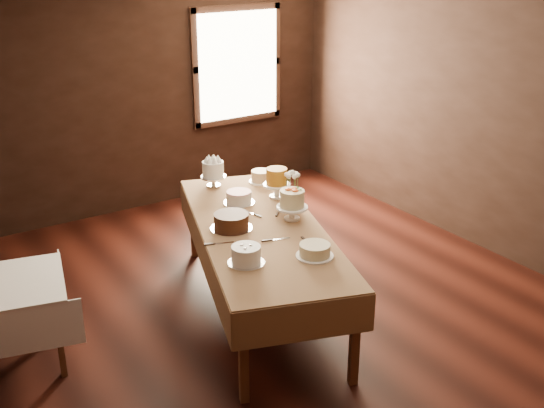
{
  "coord_description": "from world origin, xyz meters",
  "views": [
    {
      "loc": [
        -2.91,
        -4.21,
        3.08
      ],
      "look_at": [
        0.0,
        0.2,
        0.95
      ],
      "focal_mm": 43.77,
      "sensor_mm": 36.0,
      "label": 1
    }
  ],
  "objects_px": {
    "cake_speckled": "(261,177)",
    "cake_server_e": "(225,243)",
    "cake_server_c": "(249,212)",
    "cake_lattice": "(239,198)",
    "cake_meringue": "(213,175)",
    "cake_swirl": "(246,256)",
    "cake_cream": "(315,251)",
    "display_table": "(260,233)",
    "side_table": "(8,292)",
    "cake_chocolate": "(231,222)",
    "cake_server_b": "(310,245)",
    "cake_server_d": "(280,209)",
    "cake_server_a": "(281,239)",
    "cake_caramel": "(277,185)",
    "flower_vase": "(292,201)",
    "cake_flowers": "(292,206)"
  },
  "relations": [
    {
      "from": "cake_server_d",
      "to": "cake_server_a",
      "type": "bearing_deg",
      "value": -166.92
    },
    {
      "from": "cake_flowers",
      "to": "flower_vase",
      "type": "height_order",
      "value": "cake_flowers"
    },
    {
      "from": "cake_meringue",
      "to": "cake_caramel",
      "type": "bearing_deg",
      "value": -59.19
    },
    {
      "from": "cake_swirl",
      "to": "flower_vase",
      "type": "relative_size",
      "value": 2.15
    },
    {
      "from": "cake_cream",
      "to": "display_table",
      "type": "bearing_deg",
      "value": 93.45
    },
    {
      "from": "side_table",
      "to": "cake_meringue",
      "type": "xyz_separation_m",
      "value": [
        2.14,
        0.69,
        0.32
      ]
    },
    {
      "from": "cake_flowers",
      "to": "cake_server_e",
      "type": "xyz_separation_m",
      "value": [
        -0.73,
        -0.1,
        -0.12
      ]
    },
    {
      "from": "cake_speckled",
      "to": "cake_server_d",
      "type": "bearing_deg",
      "value": -109.36
    },
    {
      "from": "cake_chocolate",
      "to": "display_table",
      "type": "bearing_deg",
      "value": -19.71
    },
    {
      "from": "cake_meringue",
      "to": "flower_vase",
      "type": "distance_m",
      "value": 0.94
    },
    {
      "from": "cake_server_b",
      "to": "cake_server_d",
      "type": "bearing_deg",
      "value": 175.06
    },
    {
      "from": "cake_speckled",
      "to": "cake_server_d",
      "type": "xyz_separation_m",
      "value": [
        -0.25,
        -0.71,
        -0.05
      ]
    },
    {
      "from": "display_table",
      "to": "side_table",
      "type": "xyz_separation_m",
      "value": [
        -2.0,
        0.38,
        -0.14
      ]
    },
    {
      "from": "display_table",
      "to": "cake_chocolate",
      "type": "xyz_separation_m",
      "value": [
        -0.23,
        0.08,
        0.13
      ]
    },
    {
      "from": "cake_meringue",
      "to": "cake_swirl",
      "type": "distance_m",
      "value": 1.71
    },
    {
      "from": "side_table",
      "to": "cake_flowers",
      "type": "height_order",
      "value": "cake_flowers"
    },
    {
      "from": "cake_swirl",
      "to": "cake_server_c",
      "type": "relative_size",
      "value": 1.24
    },
    {
      "from": "cake_lattice",
      "to": "cake_chocolate",
      "type": "height_order",
      "value": "cake_chocolate"
    },
    {
      "from": "side_table",
      "to": "display_table",
      "type": "bearing_deg",
      "value": -10.77
    },
    {
      "from": "cake_lattice",
      "to": "cake_cream",
      "type": "relative_size",
      "value": 0.87
    },
    {
      "from": "cake_meringue",
      "to": "cake_swirl",
      "type": "xyz_separation_m",
      "value": [
        -0.6,
        -1.6,
        -0.05
      ]
    },
    {
      "from": "side_table",
      "to": "cake_lattice",
      "type": "height_order",
      "value": "cake_lattice"
    },
    {
      "from": "cake_chocolate",
      "to": "cake_server_a",
      "type": "relative_size",
      "value": 1.7
    },
    {
      "from": "cake_meringue",
      "to": "cake_server_c",
      "type": "bearing_deg",
      "value": -94.55
    },
    {
      "from": "cake_server_a",
      "to": "cake_cream",
      "type": "bearing_deg",
      "value": -68.76
    },
    {
      "from": "cake_speckled",
      "to": "cake_server_e",
      "type": "bearing_deg",
      "value": -134.07
    },
    {
      "from": "cake_lattice",
      "to": "cake_server_c",
      "type": "xyz_separation_m",
      "value": [
        -0.04,
        -0.23,
        -0.05
      ]
    },
    {
      "from": "cake_lattice",
      "to": "cake_meringue",
      "type": "bearing_deg",
      "value": 87.55
    },
    {
      "from": "cake_swirl",
      "to": "cake_server_c",
      "type": "distance_m",
      "value": 1.0
    },
    {
      "from": "cake_server_e",
      "to": "cake_speckled",
      "type": "bearing_deg",
      "value": 65.45
    },
    {
      "from": "cake_lattice",
      "to": "cake_server_a",
      "type": "bearing_deg",
      "value": -97.62
    },
    {
      "from": "cake_server_d",
      "to": "side_table",
      "type": "bearing_deg",
      "value": 132.39
    },
    {
      "from": "cake_server_b",
      "to": "cake_server_d",
      "type": "xyz_separation_m",
      "value": [
        0.22,
        0.75,
        0.0
      ]
    },
    {
      "from": "cake_lattice",
      "to": "cake_cream",
      "type": "distance_m",
      "value": 1.26
    },
    {
      "from": "cake_caramel",
      "to": "flower_vase",
      "type": "distance_m",
      "value": 0.3
    },
    {
      "from": "display_table",
      "to": "cake_cream",
      "type": "bearing_deg",
      "value": -86.55
    },
    {
      "from": "display_table",
      "to": "cake_lattice",
      "type": "bearing_deg",
      "value": 77.82
    },
    {
      "from": "cake_caramel",
      "to": "cake_flowers",
      "type": "xyz_separation_m",
      "value": [
        -0.18,
        -0.51,
        -0.01
      ]
    },
    {
      "from": "cake_server_a",
      "to": "cake_caramel",
      "type": "bearing_deg",
      "value": 73.86
    },
    {
      "from": "cake_meringue",
      "to": "cake_server_e",
      "type": "xyz_separation_m",
      "value": [
        -0.56,
        -1.2,
        -0.12
      ]
    },
    {
      "from": "cake_chocolate",
      "to": "cake_server_a",
      "type": "height_order",
      "value": "cake_chocolate"
    },
    {
      "from": "side_table",
      "to": "cake_server_d",
      "type": "bearing_deg",
      "value": -4.17
    },
    {
      "from": "cake_speckled",
      "to": "cake_server_b",
      "type": "bearing_deg",
      "value": -107.72
    },
    {
      "from": "display_table",
      "to": "cake_flowers",
      "type": "relative_size",
      "value": 9.59
    },
    {
      "from": "cake_server_d",
      "to": "cake_caramel",
      "type": "bearing_deg",
      "value": 18.66
    },
    {
      "from": "cake_server_b",
      "to": "cake_cream",
      "type": "bearing_deg",
      "value": -15.57
    },
    {
      "from": "display_table",
      "to": "cake_flowers",
      "type": "height_order",
      "value": "cake_flowers"
    },
    {
      "from": "cake_server_c",
      "to": "cake_flowers",
      "type": "bearing_deg",
      "value": -156.19
    },
    {
      "from": "display_table",
      "to": "cake_speckled",
      "type": "distance_m",
      "value": 1.1
    },
    {
      "from": "cake_server_c",
      "to": "cake_server_e",
      "type": "bearing_deg",
      "value": 121.62
    }
  ]
}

